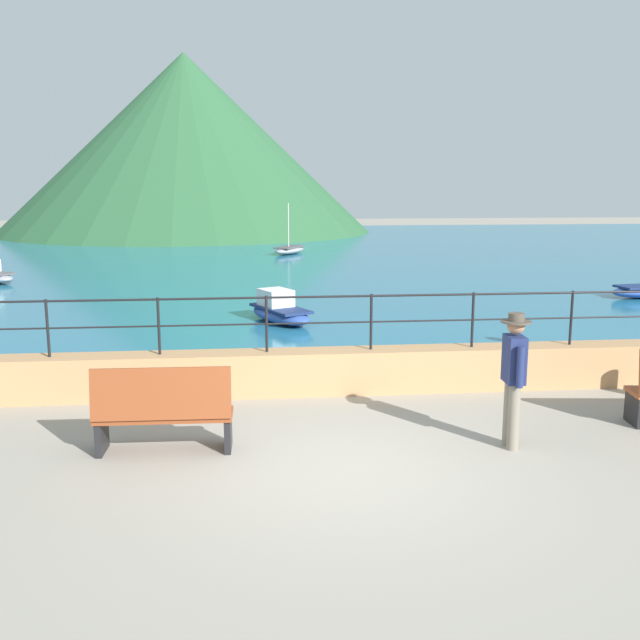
{
  "coord_description": "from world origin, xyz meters",
  "views": [
    {
      "loc": [
        -1.15,
        -7.93,
        3.34
      ],
      "look_at": [
        0.06,
        3.7,
        1.1
      ],
      "focal_mm": 40.32,
      "sensor_mm": 36.0,
      "label": 1
    }
  ],
  "objects": [
    {
      "name": "boat_4",
      "position": [
        -0.35,
        9.0,
        0.33
      ],
      "size": [
        1.8,
        2.46,
        0.76
      ],
      "color": "#2D4C9E",
      "rests_on": "lake_water"
    },
    {
      "name": "promenade_wall",
      "position": [
        0.0,
        3.2,
        0.35
      ],
      "size": [
        20.0,
        0.56,
        0.7
      ],
      "primitive_type": "cube",
      "color": "tan",
      "rests_on": "ground"
    },
    {
      "name": "hill_main",
      "position": [
        -4.98,
        42.49,
        5.91
      ],
      "size": [
        24.99,
        24.99,
        11.83
      ],
      "primitive_type": "cone",
      "color": "#285633",
      "rests_on": "ground"
    },
    {
      "name": "ground_plane",
      "position": [
        0.0,
        0.0,
        0.0
      ],
      "size": [
        120.0,
        120.0,
        0.0
      ],
      "primitive_type": "plane",
      "color": "gray"
    },
    {
      "name": "boat_2",
      "position": [
        0.92,
        25.66,
        0.27
      ],
      "size": [
        1.96,
        2.43,
        2.36
      ],
      "color": "gray",
      "rests_on": "lake_water"
    },
    {
      "name": "lake_water",
      "position": [
        0.0,
        25.84,
        0.03
      ],
      "size": [
        64.0,
        44.32,
        0.06
      ],
      "primitive_type": "cube",
      "color": "#236B89",
      "rests_on": "ground"
    },
    {
      "name": "person_walking",
      "position": [
        2.19,
        0.53,
        0.98
      ],
      "size": [
        0.38,
        0.57,
        1.75
      ],
      "color": "slate",
      "rests_on": "ground"
    },
    {
      "name": "railing",
      "position": [
        0.0,
        3.2,
        1.32
      ],
      "size": [
        18.44,
        0.04,
        0.9
      ],
      "color": "black",
      "rests_on": "promenade_wall"
    },
    {
      "name": "bench_main",
      "position": [
        -2.2,
        0.77,
        0.56
      ],
      "size": [
        1.72,
        0.6,
        1.13
      ],
      "color": "brown",
      "rests_on": "ground"
    }
  ]
}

